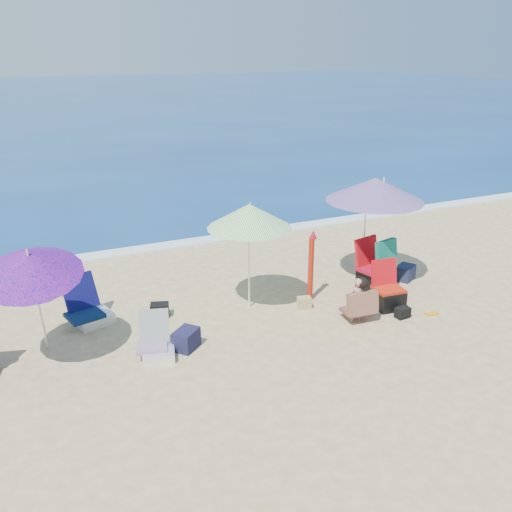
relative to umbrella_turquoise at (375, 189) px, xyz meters
name	(u,v)px	position (x,y,z in m)	size (l,w,h in m)	color
ground	(298,335)	(-2.37, -1.36, -1.91)	(120.00, 120.00, 0.00)	#D8BC84
sea	(42,102)	(-2.37, 43.64, -1.96)	(120.00, 80.00, 0.12)	navy
foam	(196,241)	(-2.37, 3.74, -1.89)	(120.00, 0.50, 0.04)	white
umbrella_turquoise	(375,189)	(0.00, 0.00, 0.00)	(2.48, 2.48, 2.17)	white
umbrella_striped	(249,216)	(-2.66, -0.07, -0.18)	(1.56, 1.56, 1.98)	white
umbrella_blue	(29,263)	(-6.26, -0.53, -0.28)	(1.74, 1.79, 1.99)	white
furled_umbrella	(311,263)	(-1.50, -0.25, -1.17)	(0.18, 0.16, 1.36)	#A71E0B
chair_navy	(89,311)	(-5.42, 0.54, -1.70)	(0.83, 0.86, 0.81)	#0B2042
chair_rainbow	(156,345)	(-4.67, -1.02, -1.74)	(0.64, 0.74, 0.66)	#E2594F
camp_chair_left	(388,294)	(-0.39, -1.14, -1.65)	(0.55, 0.55, 0.87)	red
camp_chair_right	(376,271)	(-0.11, -0.36, -1.53)	(0.73, 0.83, 1.06)	#A60B24
person_center	(359,301)	(-1.20, -1.37, -1.52)	(0.56, 0.49, 0.81)	tan
bag_navy_a	(186,339)	(-4.18, -1.00, -1.75)	(0.51, 0.49, 0.32)	#181835
bag_black_a	(160,310)	(-4.25, 0.28, -1.80)	(0.38, 0.32, 0.23)	black
bag_tan	(304,302)	(-1.77, -0.51, -1.81)	(0.27, 0.22, 0.20)	tan
bag_navy_b	(405,273)	(0.74, -0.23, -1.76)	(0.50, 0.46, 0.30)	#1B233D
bag_black_b	(403,313)	(-0.40, -1.58, -1.82)	(0.26, 0.19, 0.19)	black
orange_item	(432,314)	(0.15, -1.71, -1.90)	(0.25, 0.13, 0.03)	orange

